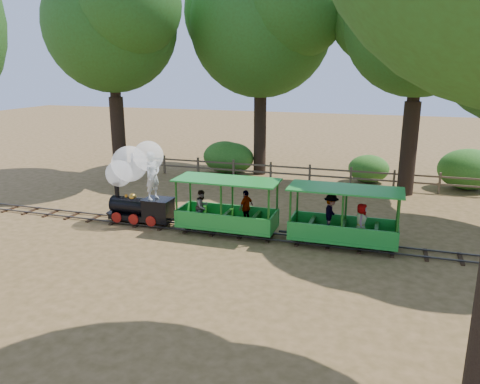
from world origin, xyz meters
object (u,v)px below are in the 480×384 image
(carriage_rear, at_px, (342,222))
(fence, at_px, (290,171))
(locomotive, at_px, (135,177))
(carriage_front, at_px, (226,212))

(carriage_rear, xyz_separation_m, fence, (-3.39, 7.96, -0.24))
(carriage_rear, bearing_deg, fence, 113.07)
(locomotive, relative_size, carriage_rear, 0.89)
(carriage_rear, distance_m, fence, 8.65)
(carriage_front, distance_m, carriage_rear, 4.00)
(locomotive, bearing_deg, carriage_front, -1.11)
(locomotive, distance_m, fence, 9.03)
(locomotive, bearing_deg, carriage_rear, -0.17)
(locomotive, xyz_separation_m, carriage_front, (3.52, -0.07, -1.00))
(carriage_front, xyz_separation_m, carriage_rear, (4.00, 0.05, 0.03))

